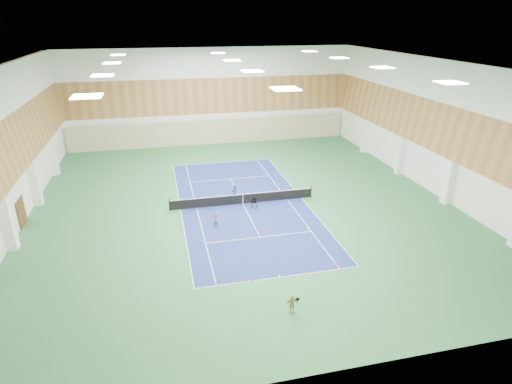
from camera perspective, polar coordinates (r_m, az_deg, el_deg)
ground at (r=38.11m, az=-1.76°, el=-1.57°), size 40.00×40.00×0.00m
room_shell at (r=36.08m, az=-1.88°, el=7.16°), size 36.00×40.00×12.00m
wood_cladding at (r=35.60m, az=-1.92°, el=10.27°), size 36.00×40.00×8.00m
ceiling_light_grid at (r=34.98m, az=-2.00°, el=16.55°), size 21.40×25.40×0.06m
court_surface at (r=38.10m, az=-1.76°, el=-1.57°), size 10.97×23.77×0.01m
tennis_balls_scatter at (r=38.09m, az=-1.77°, el=-1.51°), size 10.57×22.77×0.07m
tennis_net at (r=37.89m, az=-1.77°, el=-0.82°), size 12.80×0.10×1.10m
back_curtain at (r=56.06m, az=-5.88°, el=7.98°), size 35.40×0.16×3.20m
door_left_b at (r=38.68m, az=-28.80°, el=-2.37°), size 0.08×1.80×2.20m
coach at (r=38.22m, az=-2.85°, el=-0.19°), size 0.60×0.40×1.63m
child_court at (r=33.98m, az=-5.26°, el=-3.72°), size 0.71×0.68×1.15m
child_apron at (r=24.76m, az=4.81°, el=-14.70°), size 0.70×0.30×1.19m
ball_cart at (r=37.00m, az=-0.28°, el=-1.57°), size 0.65×0.65×0.89m
cone_svc_a at (r=32.20m, az=-5.52°, el=-6.23°), size 0.21×0.21×0.23m
cone_svc_b at (r=32.56m, az=-1.96°, el=-5.81°), size 0.18×0.18×0.20m
cone_svc_c at (r=32.72m, az=1.50°, el=-5.61°), size 0.23×0.23×0.25m
cone_svc_d at (r=33.81m, az=6.93°, el=-4.85°), size 0.17×0.17×0.19m
cone_base_a at (r=27.51m, az=-4.79°, el=-11.70°), size 0.20×0.20×0.22m
cone_base_b at (r=27.54m, az=-0.50°, el=-11.60°), size 0.17×0.17×0.19m
cone_base_c at (r=28.46m, az=6.54°, el=-10.48°), size 0.20×0.20×0.22m
cone_base_d at (r=29.54m, az=10.60°, el=-9.39°), size 0.22×0.22×0.24m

